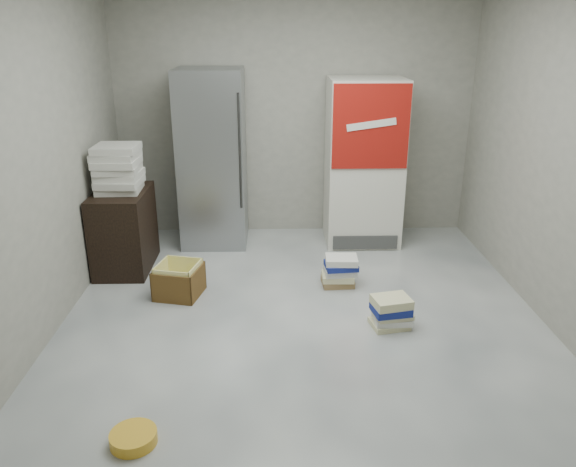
# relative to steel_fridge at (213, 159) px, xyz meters

# --- Properties ---
(ground) EXTENTS (5.00, 5.00, 0.00)m
(ground) POSITION_rel_steel_fridge_xyz_m (0.90, -2.13, -0.95)
(ground) COLOR silver
(ground) RESTS_ON ground
(room_shell) EXTENTS (4.04, 5.04, 2.82)m
(room_shell) POSITION_rel_steel_fridge_xyz_m (0.90, -2.13, 0.85)
(room_shell) COLOR #9F9B8F
(room_shell) RESTS_ON ground
(steel_fridge) EXTENTS (0.70, 0.72, 1.90)m
(steel_fridge) POSITION_rel_steel_fridge_xyz_m (0.00, 0.00, 0.00)
(steel_fridge) COLOR #97999E
(steel_fridge) RESTS_ON ground
(coke_cooler) EXTENTS (0.80, 0.73, 1.80)m
(coke_cooler) POSITION_rel_steel_fridge_xyz_m (1.65, -0.01, -0.05)
(coke_cooler) COLOR silver
(coke_cooler) RESTS_ON ground
(wood_shelf) EXTENTS (0.50, 0.80, 0.80)m
(wood_shelf) POSITION_rel_steel_fridge_xyz_m (-0.83, -0.73, -0.55)
(wood_shelf) COLOR black
(wood_shelf) RESTS_ON ground
(supply_box_stack) EXTENTS (0.43, 0.44, 0.45)m
(supply_box_stack) POSITION_rel_steel_fridge_xyz_m (-0.83, -0.73, 0.08)
(supply_box_stack) COLOR silver
(supply_box_stack) RESTS_ON wood_shelf
(phonebook_stack_main) EXTENTS (0.33, 0.28, 0.30)m
(phonebook_stack_main) POSITION_rel_steel_fridge_xyz_m (1.28, -1.21, -0.80)
(phonebook_stack_main) COLOR olive
(phonebook_stack_main) RESTS_ON ground
(phonebook_stack_side) EXTENTS (0.35, 0.30, 0.27)m
(phonebook_stack_side) POSITION_rel_steel_fridge_xyz_m (1.61, -1.99, -0.82)
(phonebook_stack_side) COLOR beige
(phonebook_stack_side) RESTS_ON ground
(cardboard_box) EXTENTS (0.46, 0.46, 0.31)m
(cardboard_box) POSITION_rel_steel_fridge_xyz_m (-0.20, -1.37, -0.82)
(cardboard_box) COLOR yellow
(cardboard_box) RESTS_ON ground
(bucket_lid) EXTENTS (0.35, 0.35, 0.07)m
(bucket_lid) POSITION_rel_steel_fridge_xyz_m (-0.17, -3.31, -0.91)
(bucket_lid) COLOR gold
(bucket_lid) RESTS_ON ground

